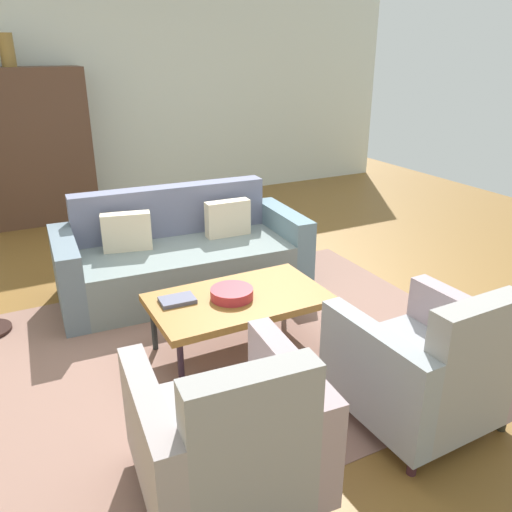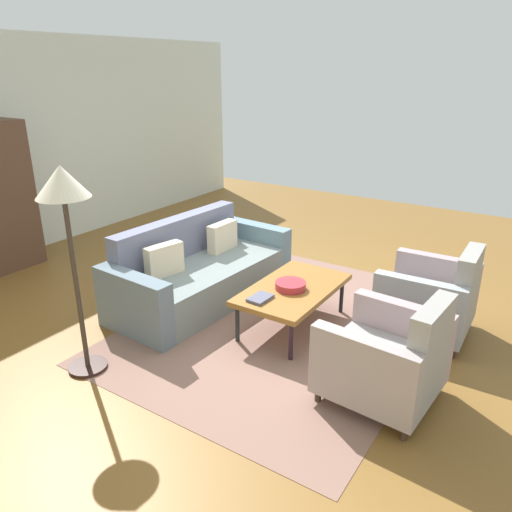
# 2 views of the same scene
# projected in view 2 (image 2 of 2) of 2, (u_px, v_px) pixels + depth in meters

# --- Properties ---
(ground_plane) EXTENTS (10.16, 10.16, 0.00)m
(ground_plane) POSITION_uv_depth(u_px,v_px,m) (259.00, 308.00, 5.22)
(ground_plane) COLOR brown
(wall_back) EXTENTS (8.47, 0.12, 2.80)m
(wall_back) POSITION_uv_depth(u_px,v_px,m) (28.00, 145.00, 6.58)
(wall_back) COLOR silver
(wall_back) RESTS_ON ground
(area_rug) EXTENTS (3.40, 2.60, 0.01)m
(area_rug) POSITION_uv_depth(u_px,v_px,m) (288.00, 324.00, 4.88)
(area_rug) COLOR #866356
(area_rug) RESTS_ON ground
(couch) EXTENTS (2.15, 1.02, 0.86)m
(couch) POSITION_uv_depth(u_px,v_px,m) (197.00, 273.00, 5.36)
(couch) COLOR slate
(couch) RESTS_ON ground
(coffee_table) EXTENTS (1.20, 0.70, 0.42)m
(coffee_table) POSITION_uv_depth(u_px,v_px,m) (293.00, 290.00, 4.72)
(coffee_table) COLOR black
(coffee_table) RESTS_ON ground
(armchair_left) EXTENTS (0.86, 0.86, 0.88)m
(armchair_left) POSITION_uv_depth(u_px,v_px,m) (391.00, 361.00, 3.67)
(armchair_left) COLOR #352C21
(armchair_left) RESTS_ON ground
(armchair_right) EXTENTS (0.82, 0.82, 0.88)m
(armchair_right) POSITION_uv_depth(u_px,v_px,m) (434.00, 300.00, 4.61)
(armchair_right) COLOR #351E1C
(armchair_right) RESTS_ON ground
(fruit_bowl) EXTENTS (0.29, 0.29, 0.07)m
(fruit_bowl) POSITION_uv_depth(u_px,v_px,m) (291.00, 285.00, 4.66)
(fruit_bowl) COLOR #AA2B35
(fruit_bowl) RESTS_ON coffee_table
(book_stack) EXTENTS (0.24, 0.17, 0.03)m
(book_stack) POSITION_uv_depth(u_px,v_px,m) (260.00, 298.00, 4.45)
(book_stack) COLOR #515268
(book_stack) RESTS_ON coffee_table
(floor_lamp) EXTENTS (0.40, 0.40, 1.72)m
(floor_lamp) POSITION_uv_depth(u_px,v_px,m) (65.00, 202.00, 3.66)
(floor_lamp) COLOR black
(floor_lamp) RESTS_ON ground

